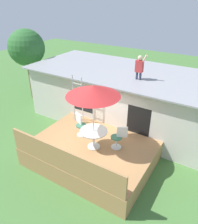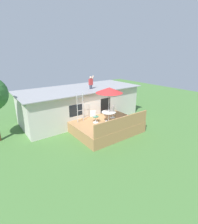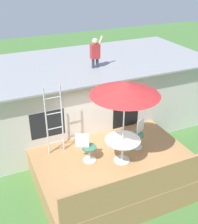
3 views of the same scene
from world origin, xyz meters
The scene contains 10 objects.
ground_plane centered at (0.00, 0.00, 0.00)m, with size 40.00×40.00×0.00m, color #477538.
house centered at (0.00, 3.60, 1.36)m, with size 10.50×4.50×2.72m.
deck centered at (0.00, 0.00, 0.40)m, with size 4.69×3.59×0.80m, color #A87A4C.
deck_railing centered at (0.00, -1.75, 1.25)m, with size 4.59×0.08×0.90m, color #A87A4C.
patio_table centered at (0.15, -0.13, 1.39)m, with size 1.04×1.04×0.74m.
patio_umbrella centered at (0.15, -0.13, 3.15)m, with size 1.90×1.90×2.54m.
step_ladder centered at (-1.49, 1.12, 1.90)m, with size 0.52×0.04×2.20m.
person_figure centered at (0.59, 2.81, 3.32)m, with size 0.47×0.20×1.11m.
patio_chair_left centered at (-0.79, 0.31, 1.26)m, with size 0.59×0.44×0.92m.
patio_chair_right centered at (0.95, 0.34, 1.26)m, with size 0.58×0.44×0.92m.
Camera 3 is at (-3.35, -6.22, 6.13)m, focal length 46.54 mm.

